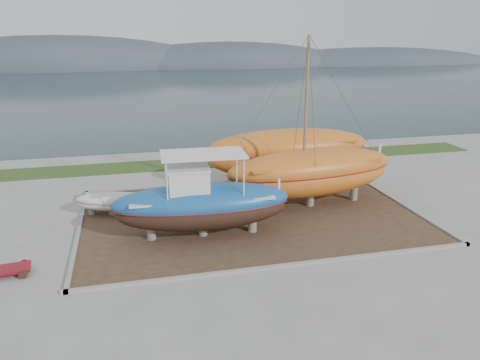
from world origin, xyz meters
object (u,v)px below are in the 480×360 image
object	(u,v)px
blue_caique	(202,195)
orange_bare_hull	(288,158)
orange_sailboat	(314,125)
red_trailer	(11,271)
white_dinghy	(112,204)

from	to	relation	value
blue_caique	orange_bare_hull	xyz separation A→B (m)	(6.82, 6.79, -0.29)
orange_sailboat	red_trailer	xyz separation A→B (m)	(-15.26, -4.62, -4.68)
orange_sailboat	white_dinghy	bearing A→B (deg)	166.98
orange_sailboat	orange_bare_hull	world-z (taller)	orange_sailboat
blue_caique	white_dinghy	world-z (taller)	blue_caique
blue_caique	red_trailer	xyz separation A→B (m)	(-8.48, -1.97, -2.00)
white_dinghy	orange_sailboat	xyz separation A→B (m)	(11.20, -1.36, 4.19)
white_dinghy	red_trailer	xyz separation A→B (m)	(-4.06, -5.97, -0.50)
blue_caique	orange_sailboat	world-z (taller)	orange_sailboat
white_dinghy	red_trailer	size ratio (longest dim) A/B	1.73
orange_sailboat	red_trailer	distance (m)	16.62
orange_sailboat	orange_bare_hull	bearing A→B (deg)	83.31
orange_bare_hull	red_trailer	xyz separation A→B (m)	(-15.30, -8.76, -1.71)
blue_caique	orange_sailboat	xyz separation A→B (m)	(6.78, 2.65, 2.68)
blue_caique	orange_bare_hull	bearing A→B (deg)	47.86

